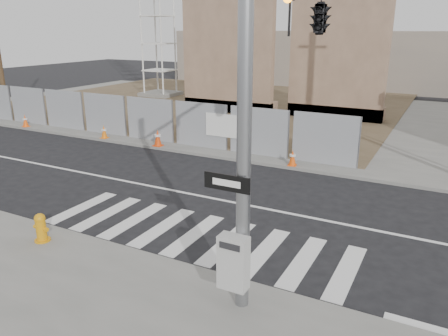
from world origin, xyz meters
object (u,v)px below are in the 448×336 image
at_px(signal_pole, 299,50).
at_px(fire_hydrant, 41,227).
at_px(traffic_cone_d, 293,158).
at_px(traffic_cone_a, 25,121).
at_px(traffic_cone_b, 104,132).
at_px(traffic_cone_c, 158,138).

relative_size(signal_pole, fire_hydrant, 9.46).
xyz_separation_m(fire_hydrant, traffic_cone_d, (3.46, 8.98, -0.05)).
height_order(signal_pole, traffic_cone_a, signal_pole).
bearing_deg(traffic_cone_d, signal_pole, -71.39).
height_order(signal_pole, fire_hydrant, signal_pole).
bearing_deg(signal_pole, fire_hydrant, -154.03).
xyz_separation_m(signal_pole, fire_hydrant, (-5.57, -2.71, -4.30)).
bearing_deg(fire_hydrant, traffic_cone_b, 126.85).
xyz_separation_m(signal_pole, traffic_cone_c, (-8.51, 6.27, -4.29)).
distance_m(fire_hydrant, traffic_cone_b, 10.87).
height_order(traffic_cone_c, traffic_cone_d, traffic_cone_c).
bearing_deg(traffic_cone_d, traffic_cone_b, 180.00).
bearing_deg(traffic_cone_c, traffic_cone_b, 180.00).
distance_m(signal_pole, traffic_cone_c, 11.41).
relative_size(traffic_cone_a, traffic_cone_b, 1.03).
bearing_deg(fire_hydrant, traffic_cone_c, 110.64).
distance_m(signal_pole, traffic_cone_a, 18.91).
bearing_deg(traffic_cone_b, fire_hydrant, -55.66).
xyz_separation_m(fire_hydrant, traffic_cone_b, (-6.13, 8.98, -0.06)).
relative_size(signal_pole, traffic_cone_c, 9.21).
bearing_deg(traffic_cone_b, traffic_cone_d, 0.00).
xyz_separation_m(signal_pole, traffic_cone_b, (-11.71, 6.27, -4.35)).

